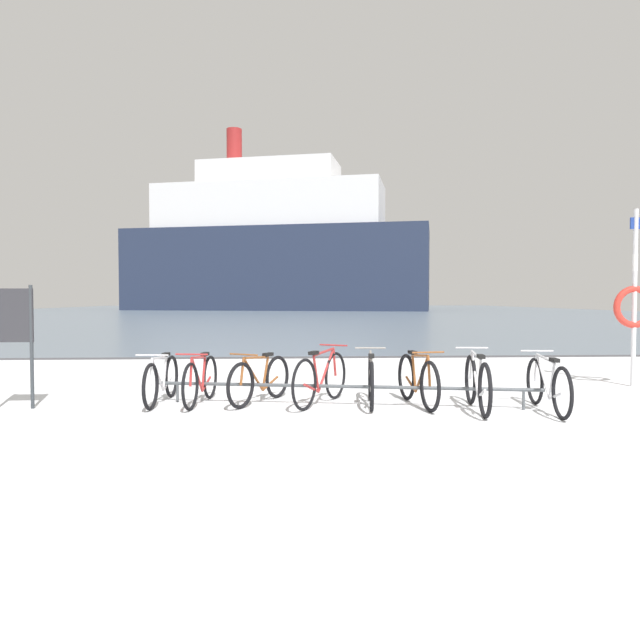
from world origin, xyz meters
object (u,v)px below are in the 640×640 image
at_px(bicycle_0, 162,380).
at_px(rescue_post, 634,303).
at_px(bicycle_1, 201,380).
at_px(bicycle_6, 477,383).
at_px(bicycle_2, 260,380).
at_px(bicycle_3, 321,378).
at_px(info_sign, 13,326).
at_px(bicycle_4, 371,380).
at_px(bicycle_7, 548,385).
at_px(ferry_ship, 275,249).
at_px(bicycle_5, 418,380).

xyz_separation_m(bicycle_0, rescue_post, (7.92, 1.24, 1.13)).
relative_size(bicycle_1, bicycle_6, 0.93).
bearing_deg(bicycle_2, bicycle_1, -176.63).
relative_size(bicycle_0, bicycle_6, 0.99).
distance_m(bicycle_2, bicycle_3, 0.91).
height_order(bicycle_6, info_sign, info_sign).
bearing_deg(bicycle_6, bicycle_2, 166.19).
distance_m(bicycle_1, bicycle_4, 2.48).
xyz_separation_m(bicycle_0, bicycle_7, (5.41, -0.91, 0.02)).
relative_size(bicycle_1, ferry_ship, 0.04).
xyz_separation_m(bicycle_2, bicycle_5, (2.28, -0.34, 0.02)).
bearing_deg(bicycle_3, ferry_ship, 91.92).
xyz_separation_m(bicycle_3, bicycle_6, (2.13, -0.59, -0.00)).
relative_size(bicycle_4, rescue_post, 0.53).
bearing_deg(bicycle_6, rescue_post, 30.51).
height_order(bicycle_1, bicycle_5, bicycle_5).
distance_m(bicycle_3, bicycle_4, 0.73).
height_order(bicycle_1, bicycle_7, bicycle_7).
height_order(bicycle_3, rescue_post, rescue_post).
height_order(bicycle_4, bicycle_6, bicycle_6).
distance_m(bicycle_3, bicycle_7, 3.14).
xyz_separation_m(bicycle_3, bicycle_7, (3.06, -0.70, -0.02)).
distance_m(bicycle_4, bicycle_5, 0.67).
height_order(bicycle_3, bicycle_6, bicycle_3).
bearing_deg(bicycle_5, ferry_ship, 93.05).
xyz_separation_m(bicycle_2, bicycle_7, (3.96, -0.86, 0.02)).
relative_size(bicycle_4, bicycle_6, 0.95).
bearing_deg(bicycle_6, bicycle_7, -6.85).
relative_size(rescue_post, ferry_ship, 0.08).
bearing_deg(bicycle_4, ferry_ship, 92.51).
distance_m(bicycle_0, bicycle_1, 0.60).
bearing_deg(bicycle_2, info_sign, -175.61).
height_order(bicycle_4, info_sign, info_sign).
bearing_deg(bicycle_7, bicycle_2, 167.81).
bearing_deg(bicycle_7, bicycle_6, 173.15).
relative_size(info_sign, ferry_ship, 0.04).
bearing_deg(info_sign, bicycle_0, 9.19).
distance_m(bicycle_7, ferry_ship, 70.73).
bearing_deg(info_sign, ferry_ship, 88.36).
bearing_deg(ferry_ship, bicycle_5, -86.95).
bearing_deg(bicycle_7, ferry_ship, 94.40).
distance_m(bicycle_2, bicycle_5, 2.30).
bearing_deg(bicycle_3, bicycle_0, 174.92).
height_order(bicycle_1, rescue_post, rescue_post).
xyz_separation_m(bicycle_3, info_sign, (-4.32, -0.11, 0.78)).
xyz_separation_m(bicycle_7, rescue_post, (2.51, 2.15, 1.11)).
xyz_separation_m(bicycle_4, bicycle_5, (0.67, -0.08, 0.01)).
height_order(bicycle_2, bicycle_7, bicycle_7).
relative_size(bicycle_5, info_sign, 0.96).
distance_m(bicycle_0, ferry_ship, 69.62).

